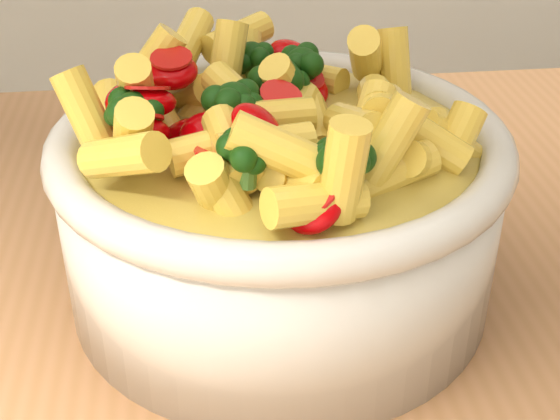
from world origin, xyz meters
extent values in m
cube|color=#A46E46|center=(0.00, 0.00, 0.88)|extent=(1.20, 0.80, 0.04)
cylinder|color=silver|center=(0.04, 0.06, 0.95)|extent=(0.26, 0.26, 0.10)
ellipsoid|color=silver|center=(0.04, 0.06, 0.92)|extent=(0.24, 0.24, 0.04)
torus|color=silver|center=(0.04, 0.06, 1.00)|extent=(0.27, 0.27, 0.02)
ellipsoid|color=gold|center=(0.04, 0.06, 1.00)|extent=(0.23, 0.23, 0.03)
camera|label=1|loc=(0.00, -0.34, 1.20)|focal=50.00mm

